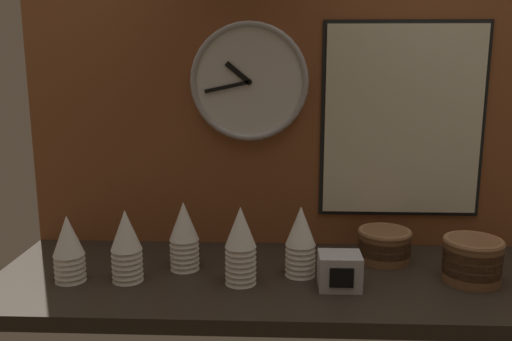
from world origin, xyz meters
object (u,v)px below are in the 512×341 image
cup_stack_left (126,246)px  napkin_dispenser (340,271)px  bowl_stack_right (384,244)px  cup_stack_center (241,245)px  wall_clock (249,82)px  cup_stack_center_right (300,241)px  cup_stack_far_left (69,248)px  cup_stack_center_left (184,236)px  menu_board (403,121)px  bowl_stack_far_right (472,259)px

cup_stack_left → napkin_dispenser: (0.56, -0.02, -0.05)m
bowl_stack_right → cup_stack_left: bearing=-166.2°
cup_stack_center → wall_clock: (0.01, 0.30, 0.41)m
cup_stack_center → wall_clock: bearing=88.6°
bowl_stack_right → wall_clock: bearing=163.0°
cup_stack_center_right → cup_stack_left: size_ratio=1.00×
cup_stack_far_left → cup_stack_center_left: 0.31m
bowl_stack_right → napkin_dispenser: bearing=-127.3°
cup_stack_center_right → cup_stack_center: (-0.16, -0.06, 0.01)m
menu_board → bowl_stack_far_right: bearing=-62.5°
bowl_stack_right → cup_stack_center_right: bearing=-154.7°
cup_stack_far_left → napkin_dispenser: (0.72, -0.02, -0.04)m
cup_stack_center → bowl_stack_far_right: 0.62m
cup_stack_center_right → menu_board: menu_board is taller
wall_clock → bowl_stack_right: bearing=-17.0°
cup_stack_center → napkin_dispenser: (0.26, -0.02, -0.06)m
cup_stack_far_left → wall_clock: size_ratio=0.51×
wall_clock → menu_board: menu_board is taller
cup_stack_center → bowl_stack_right: bearing=23.8°
bowl_stack_far_right → cup_stack_center: bearing=-176.3°
bowl_stack_far_right → cup_stack_center_left: bearing=176.2°
menu_board → wall_clock: bearing=-178.9°
menu_board → napkin_dispenser: bearing=-123.1°
cup_stack_far_left → bowl_stack_right: 0.89m
cup_stack_center → wall_clock: 0.51m
cup_stack_left → cup_stack_far_left: bearing=-177.2°
cup_stack_far_left → cup_stack_center: bearing=0.3°
cup_stack_center_left → wall_clock: wall_clock is taller
cup_stack_far_left → napkin_dispenser: 0.72m
bowl_stack_far_right → cup_stack_left: bearing=-177.8°
cup_stack_center_right → cup_stack_center_left: bearing=174.7°
cup_stack_far_left → cup_stack_left: bearing=2.8°
cup_stack_center_left → menu_board: 0.74m
cup_stack_center → menu_board: menu_board is taller
bowl_stack_far_right → cup_stack_center_right: bearing=177.3°
cup_stack_left → napkin_dispenser: bearing=-2.4°
cup_stack_center_left → bowl_stack_right: bearing=8.7°
cup_stack_center → menu_board: (0.47, 0.31, 0.29)m
cup_stack_far_left → bowl_stack_far_right: size_ratio=1.16×
cup_stack_center_right → bowl_stack_far_right: cup_stack_center_right is taller
cup_stack_far_left → menu_board: 1.03m
cup_stack_left → bowl_stack_right: 0.74m
bowl_stack_far_right → wall_clock: size_ratio=0.44×
cup_stack_left → bowl_stack_far_right: (0.92, 0.04, -0.04)m
cup_stack_center_right → cup_stack_center: 0.17m
cup_stack_center → cup_stack_far_left: size_ratio=1.16×
cup_stack_far_left → menu_board: size_ratio=0.30×
cup_stack_center_left → napkin_dispenser: size_ratio=1.79×
cup_stack_center_left → cup_stack_center: bearing=-29.2°
cup_stack_center → cup_stack_center_left: size_ratio=1.07×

